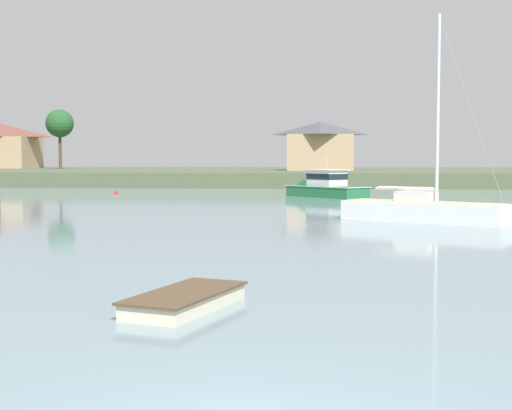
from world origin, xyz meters
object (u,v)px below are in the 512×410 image
sailboat_white (423,217)px  mooring_buoy_red (116,193)px  cruiser_green (320,190)px  dinghy_cream (185,303)px

sailboat_white → mooring_buoy_red: bearing=130.8°
cruiser_green → dinghy_cream: size_ratio=2.16×
dinghy_cream → mooring_buoy_red: dinghy_cream is taller
mooring_buoy_red → cruiser_green: bearing=-10.7°
cruiser_green → mooring_buoy_red: bearing=169.3°
dinghy_cream → mooring_buoy_red: (-15.07, 48.03, -0.06)m
cruiser_green → sailboat_white: (5.04, -23.16, -0.25)m
sailboat_white → mooring_buoy_red: 35.03m
mooring_buoy_red → dinghy_cream: bearing=-72.6°
dinghy_cream → sailboat_white: sailboat_white is taller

